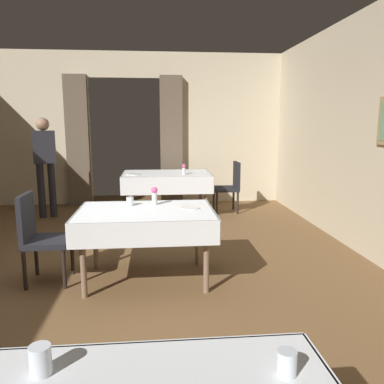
# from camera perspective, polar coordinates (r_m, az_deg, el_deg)

# --- Properties ---
(ground) EXTENTS (10.08, 10.08, 0.00)m
(ground) POSITION_cam_1_polar(r_m,az_deg,el_deg) (4.13, -13.66, -13.40)
(ground) COLOR brown
(wall_back) EXTENTS (6.40, 0.27, 3.00)m
(wall_back) POSITION_cam_1_polar(r_m,az_deg,el_deg) (7.95, -9.84, 9.21)
(wall_back) COLOR beige
(wall_back) RESTS_ON ground
(dining_table_mid) EXTENTS (1.40, 0.99, 0.75)m
(dining_table_mid) POSITION_cam_1_polar(r_m,az_deg,el_deg) (4.00, -6.84, -3.87)
(dining_table_mid) COLOR #7A604C
(dining_table_mid) RESTS_ON ground
(dining_table_far) EXTENTS (1.56, 1.05, 0.75)m
(dining_table_far) POSITION_cam_1_polar(r_m,az_deg,el_deg) (6.91, -3.76, 2.09)
(dining_table_far) COLOR #7A604C
(dining_table_far) RESTS_ON ground
(chair_mid_left) EXTENTS (0.44, 0.44, 0.93)m
(chair_mid_left) POSITION_cam_1_polar(r_m,az_deg,el_deg) (4.24, -21.63, -5.78)
(chair_mid_left) COLOR black
(chair_mid_left) RESTS_ON ground
(chair_far_right) EXTENTS (0.44, 0.44, 0.93)m
(chair_far_right) POSITION_cam_1_polar(r_m,az_deg,el_deg) (7.12, 5.66, 1.12)
(chair_far_right) COLOR black
(chair_far_right) RESTS_ON ground
(glass_near_b) EXTENTS (0.08, 0.08, 0.11)m
(glass_near_b) POSITION_cam_1_polar(r_m,az_deg,el_deg) (1.58, -21.50, -22.12)
(glass_near_b) COLOR silver
(glass_near_b) RESTS_ON dining_table_near
(glass_near_c) EXTENTS (0.07, 0.07, 0.09)m
(glass_near_c) POSITION_cam_1_polar(r_m,az_deg,el_deg) (1.52, 13.83, -23.33)
(glass_near_c) COLOR silver
(glass_near_c) RESTS_ON dining_table_near
(flower_vase_mid) EXTENTS (0.07, 0.07, 0.20)m
(flower_vase_mid) POSITION_cam_1_polar(r_m,az_deg,el_deg) (4.20, -5.57, -0.46)
(flower_vase_mid) COLOR silver
(flower_vase_mid) RESTS_ON dining_table_mid
(glass_mid_b) EXTENTS (0.08, 0.08, 0.09)m
(glass_mid_b) POSITION_cam_1_polar(r_m,az_deg,el_deg) (4.20, -9.15, -1.38)
(glass_mid_b) COLOR silver
(glass_mid_b) RESTS_ON dining_table_mid
(plate_mid_c) EXTENTS (0.21, 0.21, 0.01)m
(plate_mid_c) POSITION_cam_1_polar(r_m,az_deg,el_deg) (4.03, -0.31, -2.33)
(plate_mid_c) COLOR white
(plate_mid_c) RESTS_ON dining_table_mid
(flower_vase_far) EXTENTS (0.07, 0.07, 0.18)m
(flower_vase_far) POSITION_cam_1_polar(r_m,az_deg,el_deg) (6.66, -1.19, 3.44)
(flower_vase_far) COLOR silver
(flower_vase_far) RESTS_ON dining_table_far
(plate_far_b) EXTENTS (0.24, 0.24, 0.01)m
(plate_far_b) POSITION_cam_1_polar(r_m,az_deg,el_deg) (6.74, -8.66, 2.61)
(plate_far_b) COLOR white
(plate_far_b) RESTS_ON dining_table_far
(person_waiter_by_doorway) EXTENTS (0.41, 0.32, 1.72)m
(person_waiter_by_doorway) POSITION_cam_1_polar(r_m,az_deg,el_deg) (7.09, -20.93, 4.61)
(person_waiter_by_doorway) COLOR black
(person_waiter_by_doorway) RESTS_ON ground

